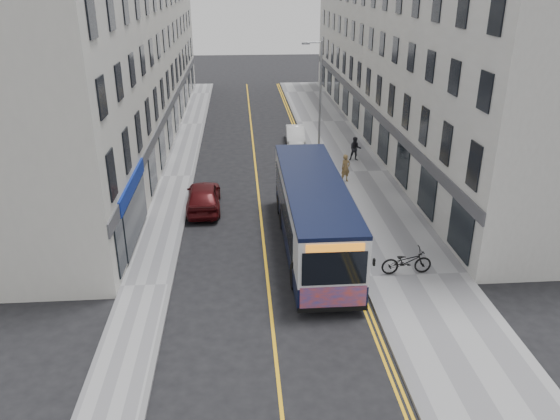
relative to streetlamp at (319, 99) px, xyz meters
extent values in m
plane|color=black|center=(-4.17, -14.00, -4.38)|extent=(140.00, 140.00, 0.00)
cube|color=gray|center=(2.08, -2.00, -4.32)|extent=(4.50, 64.00, 0.12)
cube|color=gray|center=(-9.17, -2.00, -4.32)|extent=(2.00, 64.00, 0.12)
cube|color=slate|center=(-0.17, -2.00, -4.32)|extent=(0.18, 64.00, 0.13)
cube|color=slate|center=(-8.17, -2.00, -4.32)|extent=(0.18, 64.00, 0.13)
cube|color=yellow|center=(-4.17, -2.00, -4.38)|extent=(0.12, 64.00, 0.01)
cube|color=yellow|center=(-0.62, -2.00, -4.38)|extent=(0.10, 64.00, 0.01)
cube|color=yellow|center=(-0.42, -2.00, -4.38)|extent=(0.10, 64.00, 0.01)
cube|color=silver|center=(7.33, 7.00, 2.12)|extent=(6.00, 46.00, 13.00)
cube|color=beige|center=(-13.17, 7.00, 2.12)|extent=(6.00, 46.00, 13.00)
cylinder|color=gray|center=(0.08, 0.00, -0.38)|extent=(0.14, 0.14, 8.00)
cylinder|color=gray|center=(-0.42, 0.00, 3.52)|extent=(1.00, 0.08, 0.08)
cube|color=gray|center=(-0.92, 0.00, 3.47)|extent=(0.50, 0.18, 0.12)
cube|color=black|center=(-1.94, -12.27, -3.55)|extent=(2.60, 11.44, 0.94)
cube|color=silver|center=(-1.94, -12.27, -2.15)|extent=(2.60, 11.44, 1.87)
cube|color=black|center=(-1.94, -12.27, -1.13)|extent=(2.62, 11.44, 0.17)
cube|color=black|center=(-3.26, -11.65, -2.35)|extent=(0.04, 8.94, 1.20)
cube|color=black|center=(-0.62, -11.65, -2.35)|extent=(0.04, 8.94, 1.20)
cube|color=black|center=(-1.94, -18.01, -2.25)|extent=(2.34, 0.04, 1.30)
cube|color=#EB3E13|center=(-1.94, -18.01, -3.50)|extent=(2.44, 0.04, 0.99)
cube|color=orange|center=(-1.94, -18.02, -1.42)|extent=(2.08, 0.04, 0.29)
cylinder|color=black|center=(-3.11, -15.70, -3.86)|extent=(0.29, 1.04, 1.04)
cylinder|color=black|center=(-0.76, -15.70, -3.86)|extent=(0.29, 1.04, 1.04)
cylinder|color=black|center=(-3.11, -9.98, -3.86)|extent=(0.29, 1.04, 1.04)
cylinder|color=black|center=(-0.76, -9.98, -3.86)|extent=(0.29, 1.04, 1.04)
cylinder|color=black|center=(-3.11, -8.11, -3.86)|extent=(0.29, 1.04, 1.04)
cylinder|color=black|center=(-0.76, -8.11, -3.86)|extent=(0.29, 1.04, 1.04)
imported|color=black|center=(1.67, -15.09, -3.70)|extent=(2.16, 0.81, 1.13)
imported|color=olive|center=(1.19, -3.78, -3.41)|extent=(0.73, 0.61, 1.70)
imported|color=black|center=(2.62, 0.26, -3.45)|extent=(0.86, 0.71, 1.63)
imported|color=white|center=(-0.97, 5.10, -3.75)|extent=(1.53, 3.90, 1.27)
imported|color=#4A0C0F|center=(-7.20, -7.23, -3.62)|extent=(1.92, 4.53, 1.53)
camera|label=1|loc=(-5.14, -34.75, 7.29)|focal=35.00mm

